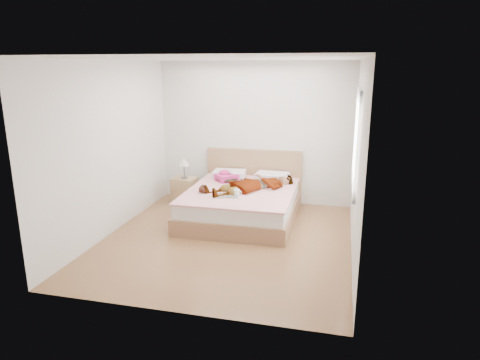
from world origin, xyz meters
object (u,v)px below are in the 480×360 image
at_px(woman, 253,182).
at_px(phone, 230,172).
at_px(nightstand, 185,189).
at_px(coffee_mug, 237,192).
at_px(plush_toy, 203,189).
at_px(magazine, 226,196).
at_px(bed, 243,201).
at_px(towel, 226,176).

relative_size(woman, phone, 19.17).
bearing_deg(phone, nightstand, 133.51).
xyz_separation_m(coffee_mug, plush_toy, (-0.58, 0.04, 0.01)).
bearing_deg(plush_toy, woman, 29.09).
distance_m(coffee_mug, plush_toy, 0.58).
height_order(woman, plush_toy, woman).
relative_size(woman, magazine, 3.49).
height_order(bed, coffee_mug, bed).
xyz_separation_m(magazine, plush_toy, (-0.42, 0.11, 0.05)).
relative_size(towel, coffee_mug, 3.50).
bearing_deg(bed, magazine, -106.49).
relative_size(phone, plush_toy, 0.38).
height_order(coffee_mug, plush_toy, plush_toy).
xyz_separation_m(woman, phone, (-0.50, 0.40, 0.05)).
bearing_deg(phone, coffee_mug, -112.85).
height_order(woman, magazine, woman).
distance_m(phone, bed, 0.66).
relative_size(woman, bed, 0.80).
height_order(magazine, plush_toy, plush_toy).
bearing_deg(magazine, woman, 57.90).
bearing_deg(towel, woman, -34.61).
bearing_deg(phone, magazine, -123.69).
height_order(woman, coffee_mug, woman).
bearing_deg(plush_toy, towel, 78.24).
xyz_separation_m(phone, bed, (0.32, -0.41, -0.40)).
relative_size(phone, nightstand, 0.10).
bearing_deg(phone, plush_toy, -150.88).
relative_size(coffee_mug, nightstand, 0.15).
bearing_deg(bed, nightstand, 159.78).
height_order(phone, nightstand, nightstand).
distance_m(plush_toy, nightstand, 1.10).
bearing_deg(coffee_mug, plush_toy, 176.23).
relative_size(woman, towel, 3.58).
bearing_deg(towel, plush_toy, -101.76).
height_order(bed, nightstand, bed).
distance_m(towel, nightstand, 0.86).
xyz_separation_m(woman, plush_toy, (-0.74, -0.41, -0.05)).
bearing_deg(nightstand, woman, -17.42).
relative_size(towel, nightstand, 0.53).
relative_size(magazine, nightstand, 0.54).
xyz_separation_m(bed, towel, (-0.40, 0.41, 0.31)).
relative_size(phone, magazine, 0.18).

